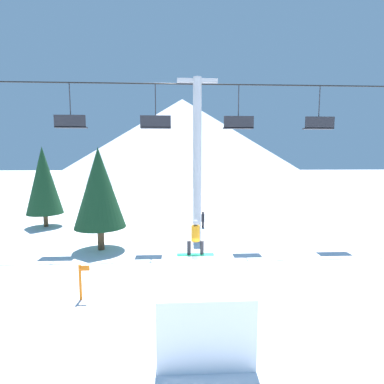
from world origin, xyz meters
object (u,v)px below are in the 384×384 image
snow_ramp (200,299)px  snowboarder (196,238)px  pine_tree_near (99,188)px  trail_marker (81,281)px  distant_skier (203,219)px

snow_ramp → snowboarder: snowboarder is taller
pine_tree_near → trail_marker: (0.77, -6.11, -2.84)m
distant_skier → trail_marker: bearing=-116.5°
snowboarder → snow_ramp: bearing=-87.3°
snowboarder → distant_skier: 11.97m
snow_ramp → pine_tree_near: 9.94m
trail_marker → snowboarder: bearing=-8.8°
snow_ramp → pine_tree_near: pine_tree_near is taller
pine_tree_near → trail_marker: size_ratio=4.37×
snow_ramp → distant_skier: 13.20m
snowboarder → distant_skier: bearing=83.7°
snow_ramp → pine_tree_near: (-5.06, 8.15, 2.63)m
snow_ramp → trail_marker: 4.75m
snowboarder → trail_marker: 4.62m
snowboarder → distant_skier: snowboarder is taller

